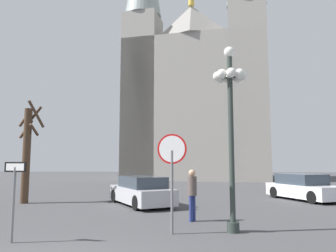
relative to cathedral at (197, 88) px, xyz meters
The scene contains 8 objects.
cathedral is the anchor object (origin of this frame).
stop_sign 30.43m from the cathedral, 91.86° to the right, with size 0.88×0.20×2.87m.
one_way_arrow_sign 32.28m from the cathedral, 99.26° to the right, with size 0.67×0.18×2.05m.
street_lamp 29.63m from the cathedral, 88.35° to the right, with size 1.04×1.04×5.62m.
bare_tree 25.94m from the cathedral, 110.94° to the right, with size 1.21×1.32×5.11m.
parked_car_near_silver 25.51m from the cathedral, 97.07° to the right, with size 3.84×4.76×1.36m.
parked_car_far_white 23.47m from the cathedral, 74.54° to the right, with size 3.43×4.61×1.40m.
pedestrian_walking 28.83m from the cathedral, 90.80° to the right, with size 0.32×0.32×1.78m.
Camera 1 is at (2.91, -5.51, 2.05)m, focal length 33.96 mm.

